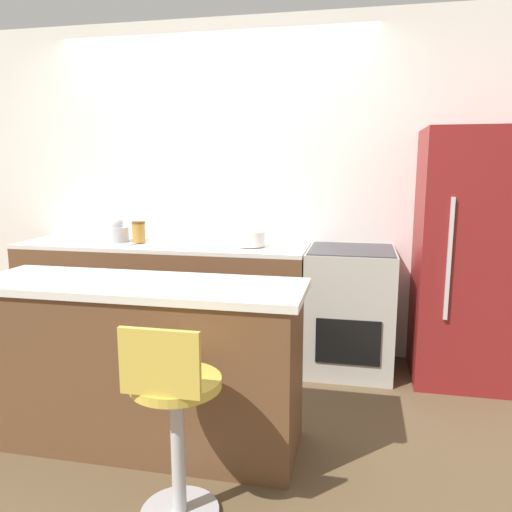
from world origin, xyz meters
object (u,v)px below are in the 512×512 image
object	(u,v)px
kettle	(117,232)
refrigerator	(471,258)
stool_chair	(175,422)
oven_range	(350,310)
mixing_bowl	(250,239)

from	to	relation	value
kettle	refrigerator	bearing A→B (deg)	0.27
stool_chair	kettle	world-z (taller)	kettle
oven_range	kettle	world-z (taller)	kettle
oven_range	stool_chair	distance (m)	1.91
kettle	mixing_bowl	distance (m)	1.07
oven_range	kettle	size ratio (longest dim) A/B	4.65
stool_chair	mixing_bowl	xyz separation A→B (m)	(-0.07, 1.77, 0.51)
refrigerator	mixing_bowl	size ratio (longest dim) A/B	7.99
refrigerator	stool_chair	size ratio (longest dim) A/B	1.94
oven_range	refrigerator	bearing A→B (deg)	-0.37
refrigerator	stool_chair	world-z (taller)	refrigerator
stool_chair	mixing_bowl	bearing A→B (deg)	92.34
stool_chair	kettle	bearing A→B (deg)	122.71
refrigerator	kettle	bearing A→B (deg)	-179.73
oven_range	kettle	distance (m)	1.88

